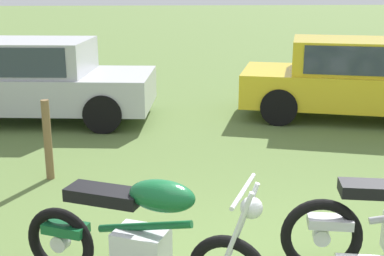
{
  "coord_description": "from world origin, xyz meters",
  "views": [
    {
      "loc": [
        -0.9,
        -3.33,
        2.35
      ],
      "look_at": [
        -0.47,
        2.47,
        0.72
      ],
      "focal_mm": 47.55,
      "sensor_mm": 36.0,
      "label": 1
    }
  ],
  "objects_px": {
    "motorcycle_green": "(142,237)",
    "car_yellow": "(369,75)",
    "car_silver": "(30,76)",
    "fence_post_wooden": "(48,140)"
  },
  "relations": [
    {
      "from": "motorcycle_green",
      "to": "car_silver",
      "type": "height_order",
      "value": "car_silver"
    },
    {
      "from": "car_silver",
      "to": "car_yellow",
      "type": "xyz_separation_m",
      "value": [
        6.07,
        -0.39,
        0.0
      ]
    },
    {
      "from": "fence_post_wooden",
      "to": "car_silver",
      "type": "bearing_deg",
      "value": 106.35
    },
    {
      "from": "car_yellow",
      "to": "fence_post_wooden",
      "type": "distance_m",
      "value": 5.83
    },
    {
      "from": "motorcycle_green",
      "to": "car_yellow",
      "type": "bearing_deg",
      "value": 76.35
    },
    {
      "from": "motorcycle_green",
      "to": "fence_post_wooden",
      "type": "bearing_deg",
      "value": 138.68
    },
    {
      "from": "car_silver",
      "to": "motorcycle_green",
      "type": "bearing_deg",
      "value": -63.15
    },
    {
      "from": "car_yellow",
      "to": "car_silver",
      "type": "bearing_deg",
      "value": -167.35
    },
    {
      "from": "fence_post_wooden",
      "to": "car_yellow",
      "type": "bearing_deg",
      "value": 27.18
    },
    {
      "from": "car_silver",
      "to": "fence_post_wooden",
      "type": "height_order",
      "value": "car_silver"
    }
  ]
}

